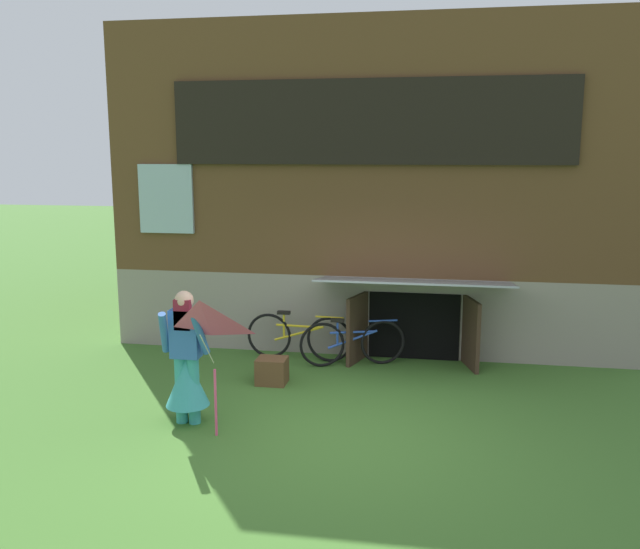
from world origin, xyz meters
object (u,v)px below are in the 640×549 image
at_px(person, 186,368).
at_px(kite, 200,332).
at_px(bicycle_yellow, 299,337).
at_px(wooden_crate, 272,371).
at_px(bicycle_blue, 352,342).

xyz_separation_m(person, kite, (0.36, -0.46, 0.59)).
relative_size(bicycle_yellow, wooden_crate, 4.05).
height_order(bicycle_blue, bicycle_yellow, bicycle_yellow).
bearing_deg(person, bicycle_yellow, 72.79).
bearing_deg(kite, person, 127.75).
bearing_deg(bicycle_blue, wooden_crate, -153.36).
bearing_deg(wooden_crate, kite, -98.57).
bearing_deg(bicycle_blue, person, -141.49).
distance_m(bicycle_blue, bicycle_yellow, 0.87).
xyz_separation_m(bicycle_blue, bicycle_yellow, (-0.86, 0.14, 0.01)).
bearing_deg(kite, wooden_crate, 81.43).
height_order(person, bicycle_yellow, person).
relative_size(bicycle_blue, wooden_crate, 3.74).
xyz_separation_m(kite, bicycle_blue, (1.31, 2.98, -0.91)).
height_order(kite, bicycle_yellow, kite).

